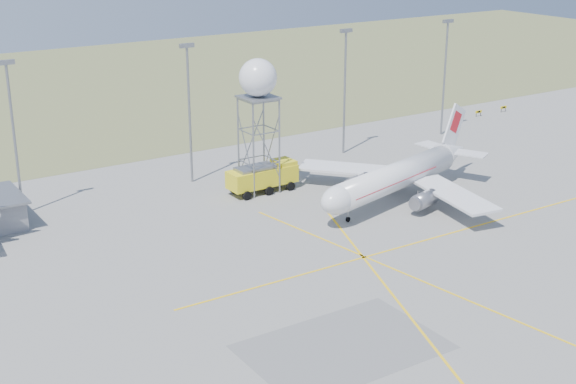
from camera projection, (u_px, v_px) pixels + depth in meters
grass_strip at (87, 88)px, 183.13m from camera, size 400.00×120.00×0.03m
mast_a at (13, 126)px, 102.53m from camera, size 2.20×0.50×20.50m
mast_b at (189, 102)px, 115.37m from camera, size 2.20×0.50×20.50m
mast_c at (345, 81)px, 129.75m from camera, size 2.20×0.50×20.50m
mast_d at (445, 68)px, 141.05m from camera, size 2.20×0.50×20.50m
taxi_sign_near at (479, 112)px, 157.49m from camera, size 1.60×0.17×1.20m
taxi_sign_far at (504, 108)px, 161.08m from camera, size 1.60×0.17×1.20m
airliner_main at (397, 177)px, 110.33m from camera, size 33.02×31.38×11.38m
radar_tower at (258, 118)px, 111.70m from camera, size 5.28×5.28×19.12m
fire_truck at (264, 178)px, 114.52m from camera, size 10.39×4.31×4.13m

